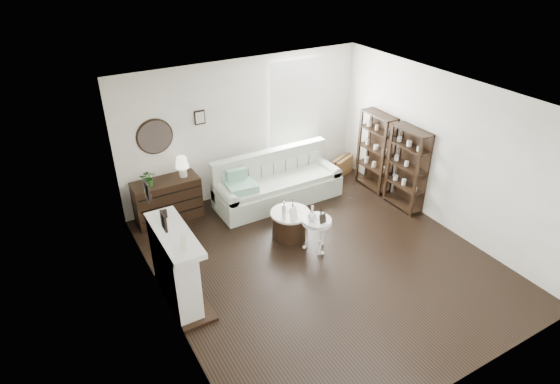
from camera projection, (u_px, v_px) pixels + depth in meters
room at (279, 110)px, 9.21m from camera, size 5.50×5.50×5.50m
fireplace at (176, 269)px, 6.60m from camera, size 0.50×1.40×1.84m
shelf_unit_far at (376, 151)px, 9.43m from camera, size 0.30×0.80×1.60m
shelf_unit_near at (407, 169)px, 8.75m from camera, size 0.30×0.80×1.60m
sofa at (276, 185)px, 9.19m from camera, size 2.49×0.86×0.97m
quilt at (241, 187)px, 8.63m from camera, size 0.60×0.51×0.14m
suitcase at (342, 166)px, 10.19m from camera, size 0.62×0.41×0.39m
dresser at (168, 200)px, 8.56m from camera, size 1.19×0.51×0.79m
table_lamp at (182, 167)px, 8.41m from camera, size 0.29×0.29×0.39m
potted_plant at (148, 178)px, 8.12m from camera, size 0.34×0.31×0.32m
drum_table at (290, 224)px, 8.15m from camera, size 0.69×0.69×0.48m
pedestal_table at (317, 222)px, 7.65m from camera, size 0.49×0.49×0.59m
eiffel_drum at (293, 205)px, 8.05m from camera, size 0.13×0.13×0.20m
bottle_drum at (284, 209)px, 7.82m from camera, size 0.07×0.07×0.31m
card_frame_drum at (293, 213)px, 7.83m from camera, size 0.16×0.09×0.20m
eiffel_ped at (321, 212)px, 7.64m from camera, size 0.12×0.12×0.19m
flask_ped at (312, 213)px, 7.54m from camera, size 0.15×0.15×0.27m
card_frame_ped at (323, 219)px, 7.50m from camera, size 0.12×0.06×0.16m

